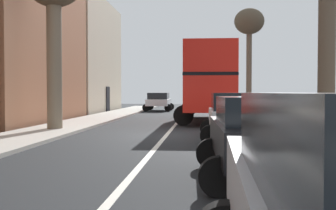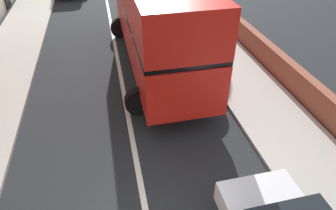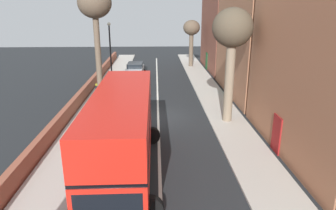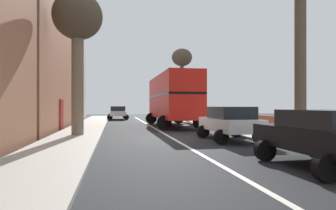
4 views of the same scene
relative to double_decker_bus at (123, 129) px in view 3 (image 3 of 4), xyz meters
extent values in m
plane|color=black|center=(-1.70, -8.06, -2.35)|extent=(84.00, 84.00, 0.00)
cube|color=silver|center=(-1.70, -8.06, -2.35)|extent=(0.16, 54.00, 0.01)
cube|color=#B2ADA3|center=(-6.60, -8.06, -2.29)|extent=(2.60, 60.00, 0.12)
cube|color=#B2ADA3|center=(3.20, -8.06, -2.29)|extent=(2.60, 60.00, 0.12)
cube|color=brown|center=(-10.20, -26.06, 2.47)|extent=(4.00, 11.52, 9.65)
cube|color=#194C23|center=(-8.17, -26.06, -1.30)|extent=(0.08, 1.10, 2.10)
cube|color=#9E6647|center=(-10.20, -14.06, 2.84)|extent=(4.00, 11.52, 10.38)
cube|color=#194C23|center=(-8.17, -14.06, -1.30)|extent=(0.08, 1.10, 2.10)
cube|color=#9E6647|center=(-10.20, -2.06, 2.96)|extent=(4.00, 11.52, 10.63)
cube|color=maroon|center=(-8.17, -2.06, -1.30)|extent=(0.08, 1.10, 2.10)
cube|color=brown|center=(4.75, -8.06, -1.83)|extent=(0.36, 54.00, 1.05)
cube|color=red|center=(0.00, -0.01, -0.80)|extent=(2.54, 10.03, 1.70)
cube|color=black|center=(0.00, -0.01, 0.13)|extent=(2.56, 9.93, 0.16)
cube|color=red|center=(0.00, -0.01, 0.96)|extent=(2.54, 10.03, 1.50)
cube|color=black|center=(-0.02, 4.98, -0.72)|extent=(2.20, 0.07, 1.19)
cylinder|color=black|center=(-1.29, 3.39, -1.85)|extent=(1.00, 0.30, 1.00)
cylinder|color=black|center=(1.27, 3.40, -1.85)|extent=(1.00, 0.30, 1.00)
cylinder|color=black|center=(-1.27, -3.42, -1.85)|extent=(1.00, 0.30, 1.00)
cylinder|color=black|center=(1.29, -3.41, -1.85)|extent=(1.00, 0.30, 1.00)
cube|color=#B7BABF|center=(0.80, -21.34, -1.54)|extent=(1.91, 4.57, 0.67)
cube|color=black|center=(0.79, -21.57, -0.96)|extent=(1.72, 2.53, 0.48)
cylinder|color=black|center=(-0.09, -19.92, -2.03)|extent=(0.65, 0.24, 0.64)
cylinder|color=black|center=(1.76, -19.96, -2.03)|extent=(0.65, 0.24, 0.64)
cylinder|color=black|center=(-0.16, -22.72, -2.03)|extent=(0.65, 0.24, 0.64)
cylinder|color=black|center=(1.69, -22.77, -2.03)|extent=(0.65, 0.24, 0.64)
cube|color=silver|center=(0.80, -9.75, -1.58)|extent=(1.78, 4.11, 0.57)
cube|color=black|center=(0.80, -9.95, -1.02)|extent=(1.63, 2.27, 0.56)
cylinder|color=black|center=(-0.11, -8.48, -2.03)|extent=(0.64, 0.22, 0.64)
cylinder|color=black|center=(1.69, -8.47, -2.03)|extent=(0.64, 0.22, 0.64)
cylinder|color=black|center=(-0.09, -11.02, -2.03)|extent=(0.64, 0.22, 0.64)
cylinder|color=black|center=(1.71, -11.01, -2.03)|extent=(0.64, 0.22, 0.64)
cube|color=black|center=(0.80, -15.97, -1.57)|extent=(1.89, 4.02, 0.60)
cube|color=black|center=(0.81, -16.17, -1.03)|extent=(1.70, 2.23, 0.47)
cylinder|color=black|center=(-0.14, -14.77, -2.03)|extent=(0.65, 0.24, 0.64)
cylinder|color=black|center=(1.67, -14.71, -2.03)|extent=(0.65, 0.24, 0.64)
cylinder|color=black|center=(-0.07, -17.23, -2.03)|extent=(0.65, 0.24, 0.64)
cylinder|color=black|center=(1.74, -17.17, -2.03)|extent=(0.65, 0.24, 0.64)
cylinder|color=#7A6B56|center=(-6.53, -6.80, 0.68)|extent=(0.63, 0.63, 5.82)
ellipsoid|color=#4C4233|center=(-6.53, -6.80, 4.11)|extent=(2.63, 2.63, 2.53)
cylinder|color=brown|center=(-6.30, -27.57, 0.08)|extent=(0.55, 0.55, 4.61)
ellipsoid|color=brown|center=(-6.30, -27.57, 2.82)|extent=(2.18, 2.18, 1.92)
cylinder|color=brown|center=(3.10, -11.87, 1.47)|extent=(0.47, 0.47, 7.40)
ellipsoid|color=brown|center=(3.10, -11.87, 5.70)|extent=(2.63, 2.63, 2.40)
cylinder|color=black|center=(2.60, -15.34, 0.77)|extent=(0.14, 0.14, 6.00)
sphere|color=silver|center=(2.60, -15.34, 3.92)|extent=(0.32, 0.32, 0.32)
cylinder|color=black|center=(3.60, -13.54, -1.75)|extent=(0.52, 0.52, 0.96)
cylinder|color=olive|center=(3.60, -13.54, -1.22)|extent=(0.55, 0.55, 0.10)
camera|label=1|loc=(-0.31, -23.66, -0.71)|focal=44.12mm
camera|label=2|loc=(-2.10, -11.67, 4.06)|focal=31.35mm
camera|label=3|loc=(-1.57, 13.16, 5.37)|focal=32.62mm
camera|label=4|loc=(-4.60, -22.72, -0.69)|focal=30.72mm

